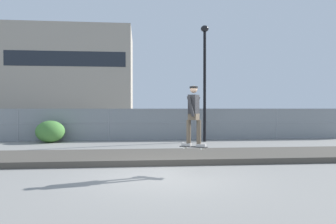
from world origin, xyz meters
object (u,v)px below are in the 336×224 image
at_px(skateboard, 194,147).
at_px(parked_car_near, 74,123).
at_px(parked_car_far, 254,122).
at_px(shrub_left, 50,132).
at_px(skater, 194,112).
at_px(parked_car_mid, 168,123).
at_px(street_lamp, 205,69).

height_order(skateboard, parked_car_near, parked_car_near).
relative_size(parked_car_far, shrub_left, 2.88).
bearing_deg(skateboard, parked_car_near, 115.35).
distance_m(skateboard, shrub_left, 10.61).
xyz_separation_m(parked_car_far, shrub_left, (-13.25, -4.52, -0.24)).
xyz_separation_m(skateboard, shrub_left, (-6.41, 8.46, -0.17)).
relative_size(skater, parked_car_mid, 0.38).
distance_m(street_lamp, parked_car_far, 7.53).
xyz_separation_m(skater, parked_car_mid, (0.44, 12.83, -0.94)).
xyz_separation_m(street_lamp, shrub_left, (-8.50, 0.35, -3.47)).
bearing_deg(shrub_left, skater, -52.86).
xyz_separation_m(parked_car_mid, parked_car_far, (6.40, 0.15, 0.00)).
bearing_deg(parked_car_mid, parked_car_near, -179.98).
xyz_separation_m(parked_car_near, parked_car_mid, (6.52, 0.00, 0.00)).
height_order(parked_car_near, shrub_left, parked_car_near).
distance_m(skater, parked_car_mid, 12.87).
bearing_deg(skateboard, skater, 14.04).
bearing_deg(shrub_left, parked_car_near, 85.68).
height_order(street_lamp, parked_car_mid, street_lamp).
relative_size(skateboard, parked_car_mid, 0.18).
relative_size(skateboard, shrub_left, 0.51).
bearing_deg(parked_car_far, street_lamp, -134.26).
height_order(skateboard, parked_car_mid, parked_car_mid).
distance_m(skater, shrub_left, 10.68).
height_order(skater, parked_car_near, skater).
bearing_deg(parked_car_far, skater, -117.77).
bearing_deg(shrub_left, skateboard, -52.86).
bearing_deg(skateboard, parked_car_far, 62.23).
distance_m(parked_car_near, shrub_left, 4.39).
bearing_deg(skater, street_lamp, 75.56).
relative_size(skater, street_lamp, 0.27).
xyz_separation_m(skater, parked_car_near, (-6.08, 12.83, -0.94)).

